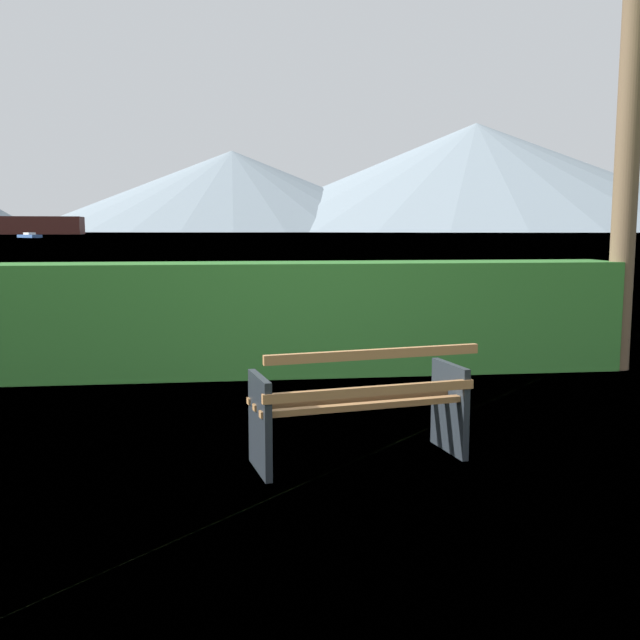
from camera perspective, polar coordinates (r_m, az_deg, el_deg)
name	(u,v)px	position (r m, az deg, el deg)	size (l,w,h in m)	color
ground_plane	(358,460)	(5.28, 3.04, -11.15)	(1400.00, 1400.00, 0.00)	olive
water_surface	(234,233)	(311.68, -6.92, 6.92)	(620.00, 620.00, 0.00)	#6B8EA3
park_bench	(361,405)	(5.11, 3.30, -6.86)	(1.62, 0.85, 0.87)	olive
hedge_row	(309,318)	(8.29, -0.85, 0.20)	(7.30, 0.83, 1.29)	#2D6B28
sailboat_mid	(30,236)	(158.10, -22.30, 6.28)	(6.04, 6.55, 1.08)	#335693
distant_hills	(309,181)	(591.03, -0.92, 11.12)	(839.91, 435.90, 89.95)	gray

